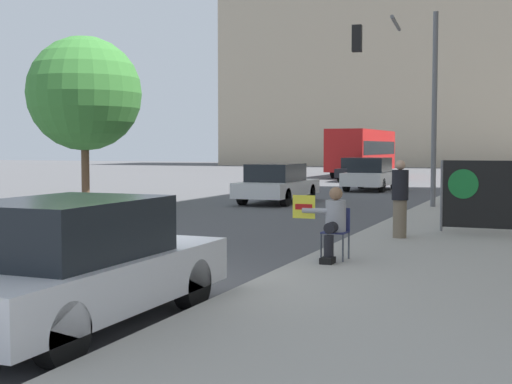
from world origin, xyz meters
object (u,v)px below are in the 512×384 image
object	(u,v)px
seated_protester	(333,221)
traffic_light_pole	(406,78)
car_on_road_nearest	(277,183)
car_on_road_midblock	(371,174)
city_bus_on_road	(362,150)
street_tree_near_curb	(84,94)
jogger_on_sidewalk	(400,198)
parked_car_curbside	(74,265)
car_on_road_distant	(360,169)
protest_banner	(480,194)

from	to	relation	value
seated_protester	traffic_light_pole	size ratio (longest dim) A/B	0.20
car_on_road_nearest	car_on_road_midblock	distance (m)	8.87
city_bus_on_road	street_tree_near_curb	xyz separation A→B (m)	(-3.33, -27.12, 2.07)
traffic_light_pole	jogger_on_sidewalk	bearing A→B (deg)	-80.18
car_on_road_nearest	city_bus_on_road	bearing A→B (deg)	96.44
parked_car_curbside	car_on_road_distant	bearing A→B (deg)	98.86
seated_protester	protest_banner	bearing A→B (deg)	62.45
car_on_road_nearest	car_on_road_distant	bearing A→B (deg)	94.09
car_on_road_distant	street_tree_near_curb	xyz separation A→B (m)	(-4.78, -20.64, 3.20)
jogger_on_sidewalk	car_on_road_midblock	bearing A→B (deg)	-45.94
protest_banner	parked_car_curbside	bearing A→B (deg)	-110.09
jogger_on_sidewalk	protest_banner	world-z (taller)	jogger_on_sidewalk
seated_protester	parked_car_curbside	size ratio (longest dim) A/B	0.29
parked_car_curbside	city_bus_on_road	distance (m)	42.21
car_on_road_midblock	parked_car_curbside	bearing A→B (deg)	-83.94
street_tree_near_curb	city_bus_on_road	bearing A→B (deg)	82.99
protest_banner	traffic_light_pole	size ratio (longest dim) A/B	0.28
parked_car_curbside	car_on_road_midblock	distance (m)	26.65
car_on_road_nearest	car_on_road_midblock	world-z (taller)	car_on_road_midblock
traffic_light_pole	parked_car_curbside	world-z (taller)	traffic_light_pole
seated_protester	street_tree_near_curb	bearing A→B (deg)	134.58
protest_banner	city_bus_on_road	distance (m)	33.67
seated_protester	car_on_road_midblock	size ratio (longest dim) A/B	0.27
seated_protester	jogger_on_sidewalk	distance (m)	3.38
seated_protester	protest_banner	xyz separation A→B (m)	(1.90, 4.84, 0.19)
parked_car_curbside	car_on_road_midblock	world-z (taller)	car_on_road_midblock
protest_banner	street_tree_near_curb	size ratio (longest dim) A/B	0.29
street_tree_near_curb	seated_protester	bearing A→B (deg)	-39.31
car_on_road_distant	street_tree_near_curb	world-z (taller)	street_tree_near_curb
car_on_road_midblock	car_on_road_nearest	bearing A→B (deg)	-99.22
traffic_light_pole	car_on_road_nearest	world-z (taller)	traffic_light_pole
protest_banner	car_on_road_midblock	distance (m)	18.03
seated_protester	car_on_road_nearest	xyz separation A→B (m)	(-5.85, 12.96, -0.10)
protest_banner	street_tree_near_curb	xyz separation A→B (m)	(-13.78, 4.89, 2.90)
parked_car_curbside	street_tree_near_curb	world-z (taller)	street_tree_near_curb
seated_protester	car_on_road_nearest	size ratio (longest dim) A/B	0.27
seated_protester	street_tree_near_curb	world-z (taller)	street_tree_near_curb
car_on_road_distant	city_bus_on_road	bearing A→B (deg)	102.62
traffic_light_pole	car_on_road_midblock	bearing A→B (deg)	108.67
jogger_on_sidewalk	protest_banner	distance (m)	2.08
car_on_road_nearest	car_on_road_midblock	xyz separation A→B (m)	(1.42, 8.75, 0.04)
jogger_on_sidewalk	parked_car_curbside	bearing A→B (deg)	104.78
car_on_road_distant	street_tree_near_curb	distance (m)	21.42
traffic_light_pole	street_tree_near_curb	world-z (taller)	traffic_light_pole
car_on_road_distant	car_on_road_nearest	bearing A→B (deg)	-85.91
seated_protester	car_on_road_nearest	world-z (taller)	car_on_road_nearest
seated_protester	car_on_road_midblock	world-z (taller)	car_on_road_midblock
seated_protester	car_on_road_nearest	bearing A→B (deg)	108.18
seated_protester	car_on_road_distant	bearing A→B (deg)	97.05
jogger_on_sidewalk	car_on_road_midblock	distance (m)	19.02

